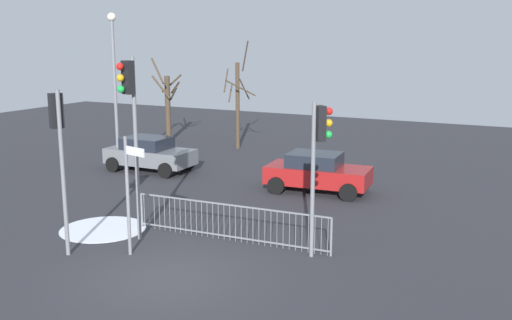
% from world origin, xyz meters
% --- Properties ---
extents(ground_plane, '(60.00, 60.00, 0.00)m').
position_xyz_m(ground_plane, '(0.00, 0.00, 0.00)').
color(ground_plane, '#2D2D33').
extents(traffic_light_foreground_right, '(0.37, 0.56, 5.16)m').
position_xyz_m(traffic_light_foreground_right, '(-2.42, 1.81, 3.77)').
color(traffic_light_foreground_right, slate).
rests_on(traffic_light_foreground_right, ground).
extents(traffic_light_mid_left, '(0.54, 0.39, 4.39)m').
position_xyz_m(traffic_light_mid_left, '(-3.44, 0.12, 3.21)').
color(traffic_light_mid_left, slate).
rests_on(traffic_light_mid_left, ground).
extents(traffic_light_mid_right, '(0.46, 0.47, 4.09)m').
position_xyz_m(traffic_light_mid_right, '(2.63, 2.96, 3.00)').
color(traffic_light_mid_right, slate).
rests_on(traffic_light_mid_right, ground).
extents(direction_sign_post, '(0.77, 0.25, 3.19)m').
position_xyz_m(direction_sign_post, '(-1.78, 0.80, 1.79)').
color(direction_sign_post, slate).
rests_on(direction_sign_post, ground).
extents(pedestrian_guard_railing, '(6.04, 0.31, 1.07)m').
position_xyz_m(pedestrian_guard_railing, '(-0.00, 2.97, 0.55)').
color(pedestrian_guard_railing, slate).
rests_on(pedestrian_guard_railing, ground).
extents(car_grey_trailing, '(3.83, 1.99, 1.47)m').
position_xyz_m(car_grey_trailing, '(-7.49, 9.32, 0.77)').
color(car_grey_trailing, slate).
rests_on(car_grey_trailing, ground).
extents(car_red_mid, '(3.93, 2.20, 1.47)m').
position_xyz_m(car_red_mid, '(0.27, 9.19, 0.77)').
color(car_red_mid, maroon).
rests_on(car_red_mid, ground).
extents(street_lamp, '(0.36, 0.36, 6.69)m').
position_xyz_m(street_lamp, '(-8.89, 8.93, 4.10)').
color(street_lamp, slate).
rests_on(street_lamp, ground).
extents(bare_tree_left, '(1.54, 1.55, 4.61)m').
position_xyz_m(bare_tree_left, '(-11.02, 15.80, 2.08)').
color(bare_tree_left, '#473828').
rests_on(bare_tree_left, ground).
extents(bare_tree_centre, '(1.91, 1.76, 5.52)m').
position_xyz_m(bare_tree_centre, '(-6.58, 15.66, 2.45)').
color(bare_tree_centre, '#473828').
rests_on(bare_tree_centre, ground).
extents(snow_patch_kerb, '(2.56, 2.56, 0.01)m').
position_xyz_m(snow_patch_kerb, '(-3.91, 2.14, 0.01)').
color(snow_patch_kerb, white).
rests_on(snow_patch_kerb, ground).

